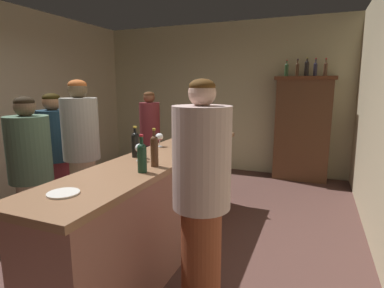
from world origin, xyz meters
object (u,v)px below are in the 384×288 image
wine_glass_rear (139,149)px  display_bottle_center (307,68)px  wine_bottle_rose (154,149)px  patron_in_navy (31,176)px  display_bottle_right (326,68)px  bartender (201,198)px  wine_bottle_syrah (220,123)px  wine_glass_spare (159,137)px  display_bottle_midleft (297,69)px  patron_tall (82,153)px  bar_counter (164,203)px  display_bottle_left (286,69)px  flower_arrangement (193,121)px  wine_glass_mid (196,129)px  patron_near_entrance (56,154)px  patron_redhead (150,139)px  wine_glass_front (189,134)px  wine_bottle_pinot (142,156)px  wine_bottle_merlot (135,143)px  display_cabinet (302,127)px  display_bottle_midright (315,68)px

wine_glass_rear → display_bottle_center: size_ratio=0.49×
wine_bottle_rose → patron_in_navy: (-1.20, -0.17, -0.31)m
display_bottle_right → bartender: (-0.75, -3.90, -1.02)m
wine_bottle_syrah → wine_glass_spare: bearing=-108.8°
display_bottle_midleft → patron_tall: display_bottle_midleft is taller
display_bottle_midleft → bar_counter: bearing=-107.7°
display_bottle_left → patron_tall: 3.75m
flower_arrangement → wine_bottle_syrah: bearing=44.1°
wine_glass_mid → patron_near_entrance: 1.73m
wine_bottle_syrah → patron_in_navy: (-1.20, -1.98, -0.31)m
wine_bottle_rose → display_bottle_left: bearing=79.7°
display_bottle_right → patron_redhead: (-2.40, -1.70, -1.08)m
wine_glass_front → display_bottle_midleft: 2.82m
wine_glass_mid → patron_tall: patron_tall is taller
wine_bottle_pinot → patron_in_navy: (-1.19, 0.01, -0.29)m
flower_arrangement → patron_tall: patron_tall is taller
wine_glass_rear → patron_tall: bearing=160.8°
wine_glass_spare → wine_bottle_merlot: bearing=-86.5°
display_bottle_center → bartender: size_ratio=0.18×
display_cabinet → display_bottle_left: 1.05m
bar_counter → flower_arrangement: 1.29m
display_bottle_midleft → patron_redhead: (-1.95, -1.70, -1.08)m
display_bottle_midleft → wine_glass_mid: bearing=-115.3°
wine_bottle_pinot → patron_redhead: bearing=118.4°
wine_bottle_rose → display_bottle_midright: bearing=72.7°
wine_bottle_pinot → patron_near_entrance: patron_near_entrance is taller
wine_glass_rear → flower_arrangement: bearing=92.6°
wine_glass_spare → patron_redhead: (-0.76, 1.13, -0.25)m
bar_counter → wine_bottle_pinot: (0.16, -0.65, 0.63)m
wine_bottle_pinot → patron_tall: 1.32m
display_cabinet → patron_in_navy: bearing=-120.0°
display_cabinet → display_bottle_right: size_ratio=6.33×
display_bottle_center → patron_redhead: 2.92m
wine_bottle_merlot → wine_glass_mid: (0.13, 1.19, -0.01)m
display_bottle_center → display_bottle_left: bearing=-180.0°
wine_bottle_pinot → wine_glass_front: bearing=96.4°
display_bottle_right → patron_tall: size_ratio=0.17×
wine_bottle_syrah → display_bottle_midright: (1.12, 1.77, 0.78)m
wine_bottle_merlot → wine_bottle_syrah: bearing=78.2°
wine_bottle_pinot → display_bottle_right: bearing=71.3°
wine_glass_spare → patron_tall: patron_tall is taller
display_bottle_midleft → display_cabinet: bearing=0.0°
wine_bottle_syrah → patron_in_navy: size_ratio=0.21×
display_cabinet → patron_in_navy: display_cabinet is taller
patron_near_entrance → patron_in_navy: patron_near_entrance is taller
wine_bottle_pinot → patron_in_navy: bearing=179.3°
wine_glass_front → patron_tall: 1.20m
wine_glass_mid → display_bottle_left: (0.84, 2.16, 0.81)m
wine_bottle_merlot → wine_glass_spare: bearing=93.5°
display_bottle_left → display_bottle_right: bearing=0.0°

